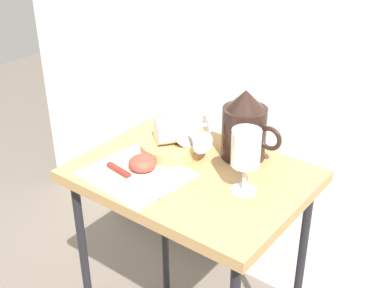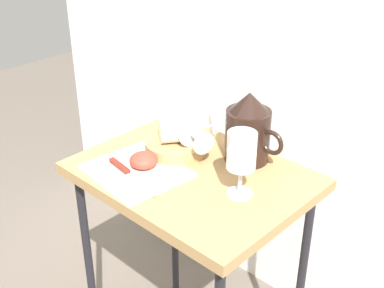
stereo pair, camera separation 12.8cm
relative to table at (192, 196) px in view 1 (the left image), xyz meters
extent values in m
cube|color=white|center=(0.00, 0.47, 0.29)|extent=(2.40, 0.03, 1.87)
cube|color=#AD8451|center=(0.00, 0.00, 0.06)|extent=(0.59, 0.44, 0.03)
cylinder|color=black|center=(-0.25, -0.18, -0.30)|extent=(0.02, 0.02, 0.70)
cylinder|color=black|center=(-0.25, 0.18, -0.30)|extent=(0.02, 0.02, 0.70)
cylinder|color=black|center=(0.25, 0.18, -0.30)|extent=(0.02, 0.02, 0.70)
cube|color=silver|center=(-0.10, -0.10, 0.08)|extent=(0.27, 0.24, 0.00)
cylinder|color=tan|center=(-0.10, 0.04, 0.09)|extent=(0.17, 0.17, 0.03)
cylinder|color=black|center=(0.06, 0.15, 0.15)|extent=(0.12, 0.12, 0.14)
cylinder|color=#D1661E|center=(0.06, 0.15, 0.12)|extent=(0.11, 0.11, 0.08)
cone|color=black|center=(0.06, 0.15, 0.24)|extent=(0.10, 0.10, 0.05)
torus|color=black|center=(0.14, 0.15, 0.16)|extent=(0.07, 0.01, 0.07)
cylinder|color=silver|center=(0.16, 0.00, 0.08)|extent=(0.06, 0.06, 0.00)
cylinder|color=silver|center=(0.16, 0.00, 0.12)|extent=(0.01, 0.01, 0.07)
cylinder|color=silver|center=(0.16, 0.00, 0.20)|extent=(0.07, 0.07, 0.09)
cylinder|color=#D1661E|center=(0.16, 0.00, 0.18)|extent=(0.06, 0.06, 0.05)
cylinder|color=silver|center=(-0.09, 0.06, 0.15)|extent=(0.10, 0.09, 0.07)
cylinder|color=silver|center=(-0.02, 0.04, 0.15)|extent=(0.06, 0.03, 0.01)
cylinder|color=silver|center=(0.01, 0.03, 0.15)|extent=(0.02, 0.06, 0.06)
cylinder|color=silver|center=(-0.10, 0.04, 0.15)|extent=(0.11, 0.11, 0.07)
cylinder|color=silver|center=(-0.06, 0.10, 0.15)|extent=(0.04, 0.05, 0.01)
cylinder|color=silver|center=(-0.04, 0.12, 0.15)|extent=(0.05, 0.04, 0.06)
ellipsoid|color=#CC3D2D|center=(-0.10, -0.08, 0.10)|extent=(0.07, 0.07, 0.04)
ellipsoid|color=#CC3D2D|center=(-0.10, -0.08, 0.10)|extent=(0.07, 0.07, 0.04)
cube|color=silver|center=(-0.04, -0.14, 0.08)|extent=(0.12, 0.03, 0.00)
cube|color=maroon|center=(-0.14, -0.12, 0.09)|extent=(0.09, 0.03, 0.01)
camera|label=1|loc=(0.68, -0.91, 0.76)|focal=47.72mm
camera|label=2|loc=(0.78, -0.82, 0.76)|focal=47.72mm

